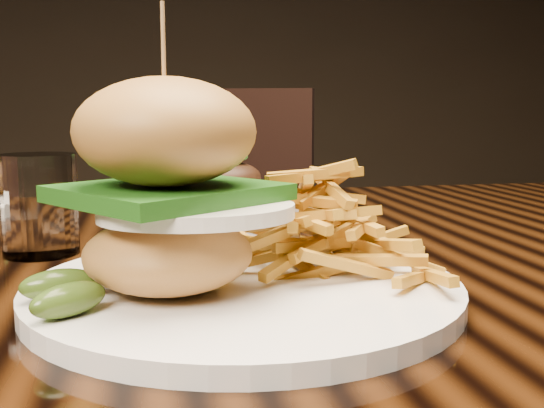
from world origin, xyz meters
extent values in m
plane|color=#483826|center=(0.00, 3.50, 1.40)|extent=(6.00, 0.00, 6.00)
cube|color=black|center=(0.00, 0.00, 0.73)|extent=(1.60, 0.90, 0.04)
cylinder|color=white|center=(-0.06, -0.22, 0.76)|extent=(0.34, 0.34, 0.01)
ellipsoid|color=#AF7438|center=(-0.12, -0.24, 0.79)|extent=(0.12, 0.12, 0.06)
ellipsoid|color=silver|center=(-0.10, -0.25, 0.83)|extent=(0.14, 0.11, 0.01)
ellipsoid|color=orange|center=(-0.07, -0.25, 0.83)|extent=(0.03, 0.03, 0.01)
cube|color=#296519|center=(-0.12, -0.24, 0.84)|extent=(0.19, 0.19, 0.01)
ellipsoid|color=olive|center=(-0.12, -0.24, 0.88)|extent=(0.13, 0.13, 0.08)
cylinder|color=#9B7748|center=(-0.12, -0.24, 0.92)|extent=(0.00, 0.00, 0.10)
ellipsoid|color=#263B0F|center=(-0.19, -0.28, 0.78)|extent=(0.06, 0.05, 0.02)
ellipsoid|color=#263B0F|center=(-0.20, -0.25, 0.78)|extent=(0.06, 0.03, 0.02)
cube|color=white|center=(-0.02, 0.04, 0.77)|extent=(0.08, 0.08, 0.03)
cylinder|color=white|center=(-0.24, -0.03, 0.80)|extent=(0.08, 0.08, 0.10)
cylinder|color=white|center=(-0.02, 0.23, 0.76)|extent=(0.26, 0.26, 0.02)
cylinder|color=white|center=(-0.02, 0.23, 0.76)|extent=(0.18, 0.18, 0.02)
ellipsoid|color=black|center=(-0.02, 0.23, 0.80)|extent=(0.10, 0.08, 0.05)
ellipsoid|color=#296519|center=(-0.01, 0.22, 0.83)|extent=(0.04, 0.03, 0.01)
cube|color=black|center=(0.00, 0.80, 0.45)|extent=(0.60, 0.60, 0.06)
cube|color=black|center=(0.07, 1.00, 0.70)|extent=(0.45, 0.21, 0.50)
cylinder|color=black|center=(-0.11, 1.05, 0.23)|extent=(0.04, 0.04, 0.45)
cylinder|color=black|center=(0.24, 0.91, 0.23)|extent=(0.04, 0.04, 0.45)
camera|label=1|loc=(-0.13, -0.70, 0.90)|focal=42.00mm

